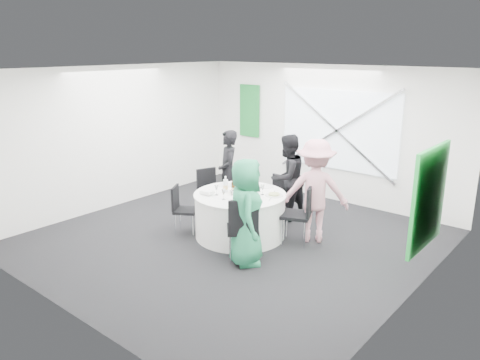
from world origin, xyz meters
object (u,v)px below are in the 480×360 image
Objects in this scene: chair_back_left at (209,189)px; chair_back_right at (302,210)px; banquet_table at (240,215)px; chair_front_left at (181,206)px; person_woman_green at (246,212)px; person_man_back at (287,178)px; clear_water_bottle at (226,186)px; person_woman_pink at (315,191)px; person_man_back_left at (228,172)px; green_water_bottle at (252,188)px; chair_front_right at (243,225)px; chair_back at (277,194)px.

chair_back_left is 0.92× the size of chair_back_right.
chair_front_left is (-0.88, -0.52, 0.11)m from banquet_table.
person_woman_green is at bearing -34.74° from chair_back_right.
person_man_back is 2.01m from person_woman_green.
clear_water_bottle is at bearing -10.14° from person_man_back.
chair_back_right is 0.39m from person_woman_pink.
chair_front_left is 1.32m from person_man_back_left.
green_water_bottle is at bearing -11.50° from person_woman_green.
chair_front_left reaches higher than banquet_table.
person_man_back is (0.14, 1.19, 0.43)m from banquet_table.
person_woman_green is 1.17m from clear_water_bottle.
person_woman_pink is 1.04m from green_water_bottle.
chair_back_right is at bearing 42.86° from person_woman_pink.
person_man_back is 1.01× the size of person_woman_green.
person_man_back_left is 2.22m from person_woman_green.
chair_back_left is 3.29× the size of clear_water_bottle.
chair_front_right is at bearing -35.69° from chair_back_right.
person_woman_green reaches higher than chair_back_left.
banquet_table is 1.52× the size of chair_front_right.
person_man_back_left reaches higher than chair_back_left.
chair_front_left is at bearing -0.63° from person_woman_pink.
person_woman_pink is (1.06, -0.43, 0.38)m from chair_back.
chair_front_left is at bearing -118.71° from chair_back.
chair_back_left is 2.07m from chair_back_right.
person_woman_pink reaches higher than chair_back.
green_water_bottle is at bearing 10.03° from person_man_back.
chair_back is at bearing -22.94° from person_woman_green.
green_water_bottle is (-0.49, 0.83, 0.29)m from chair_front_right.
chair_back is at bearing 59.39° from person_man_back_left.
chair_back is at bearing 78.25° from clear_water_bottle.
person_woman_pink is 1.07× the size of person_woman_green.
person_man_back reaches higher than person_woman_green.
green_water_bottle is at bearing 15.97° from banquet_table.
person_man_back_left is at bearing -160.01° from chair_back.
chair_front_right is 1.19m from clear_water_bottle.
chair_front_left is (-1.58, 0.24, -0.12)m from chair_front_right.
banquet_table is 1.08m from chair_back_right.
chair_front_left is 2.30m from person_woman_pink.
chair_front_right is at bearing -3.95° from person_man_back_left.
chair_back_left is 0.56× the size of person_man_back_left.
person_woman_pink reaches higher than green_water_bottle.
person_man_back_left is 1.15m from person_man_back.
person_woman_pink is at bearing 32.09° from banquet_table.
chair_back_left is 0.49m from person_man_back_left.
person_woman_pink is 5.28× the size of green_water_bottle.
person_woman_pink is (2.14, 0.27, 0.32)m from chair_back_left.
person_man_back_left is (-0.04, 1.28, 0.33)m from chair_front_left.
chair_front_left is at bearing -50.93° from chair_front_right.
chair_back is 1.00× the size of chair_front_left.
clear_water_bottle is at bearing -78.06° from chair_front_right.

